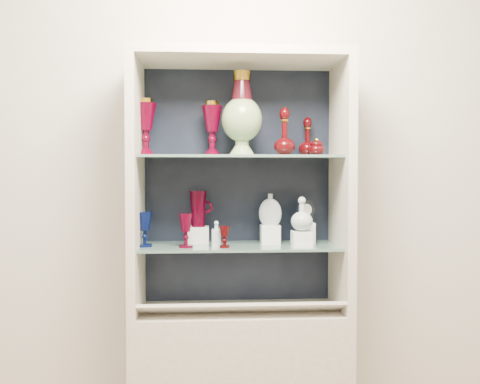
{
  "coord_description": "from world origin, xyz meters",
  "views": [
    {
      "loc": [
        -0.16,
        -0.95,
        1.39
      ],
      "look_at": [
        0.0,
        1.53,
        1.3
      ],
      "focal_mm": 40.0,
      "sensor_mm": 36.0,
      "label": 1
    }
  ],
  "objects": [
    {
      "name": "flat_flask",
      "position": [
        0.15,
        1.58,
        1.22
      ],
      "size": [
        0.12,
        0.08,
        0.15
      ],
      "primitive_type": null,
      "rotation": [
        0.0,
        0.0,
        -0.32
      ],
      "color": "#A4B1B6",
      "rests_on": "riser_flat_flask"
    },
    {
      "name": "cabinet_side_right",
      "position": [
        0.48,
        1.53,
        1.32
      ],
      "size": [
        0.04,
        0.4,
        1.15
      ],
      "primitive_type": "cube",
      "color": "#BAB19F",
      "rests_on": "cabinet_base"
    },
    {
      "name": "pedestal_lamp_left",
      "position": [
        -0.44,
        1.58,
        1.6
      ],
      "size": [
        0.11,
        0.11,
        0.27
      ],
      "primitive_type": null,
      "rotation": [
        0.0,
        0.0,
        0.05
      ],
      "color": "#4F0016",
      "rests_on": "shelf_upper"
    },
    {
      "name": "label_card_1",
      "position": [
        0.08,
        1.42,
        0.8
      ],
      "size": [
        0.1,
        0.06,
        0.03
      ],
      "primitive_type": "cube",
      "rotation": [
        -0.44,
        0.0,
        0.0
      ],
      "color": "white",
      "rests_on": "label_ledge"
    },
    {
      "name": "ruby_decanter_b",
      "position": [
        0.34,
        1.65,
        1.57
      ],
      "size": [
        0.11,
        0.11,
        0.2
      ],
      "primitive_type": null,
      "rotation": [
        0.0,
        0.0,
        -0.28
      ],
      "color": "#460306",
      "rests_on": "shelf_upper"
    },
    {
      "name": "riser_clear_round_decanter",
      "position": [
        0.28,
        1.48,
        1.08
      ],
      "size": [
        0.09,
        0.09,
        0.07
      ],
      "primitive_type": "cube",
      "color": "silver",
      "rests_on": "shelf_lower"
    },
    {
      "name": "cabinet_back_panel",
      "position": [
        0.0,
        1.72,
        1.32
      ],
      "size": [
        0.98,
        0.02,
        1.15
      ],
      "primitive_type": "cube",
      "color": "black",
      "rests_on": "cabinet_base"
    },
    {
      "name": "clear_square_bottle",
      "position": [
        -0.11,
        1.5,
        1.11
      ],
      "size": [
        0.04,
        0.04,
        0.12
      ],
      "primitive_type": null,
      "rotation": [
        0.0,
        0.0,
        -0.05
      ],
      "color": "#A8BCC3",
      "rests_on": "shelf_lower"
    },
    {
      "name": "ruby_pitcher",
      "position": [
        -0.2,
        1.62,
        1.22
      ],
      "size": [
        0.15,
        0.11,
        0.17
      ],
      "primitive_type": null,
      "rotation": [
        0.0,
        0.0,
        -0.24
      ],
      "color": "#4F0016",
      "rests_on": "riser_ruby_pitcher"
    },
    {
      "name": "cabinet_top_cap",
      "position": [
        0.0,
        1.53,
        1.92
      ],
      "size": [
        1.0,
        0.4,
        0.04
      ],
      "primitive_type": "cube",
      "color": "#BAB19F",
      "rests_on": "cabinet_side_left"
    },
    {
      "name": "riser_ruby_pitcher",
      "position": [
        -0.2,
        1.62,
        1.09
      ],
      "size": [
        0.1,
        0.1,
        0.08
      ],
      "primitive_type": "cube",
      "color": "silver",
      "rests_on": "shelf_lower"
    },
    {
      "name": "ruby_goblet_small",
      "position": [
        -0.08,
        1.46,
        1.1
      ],
      "size": [
        0.07,
        0.07,
        0.1
      ],
      "primitive_type": null,
      "rotation": [
        0.0,
        0.0,
        -0.39
      ],
      "color": "#460306",
      "rests_on": "shelf_lower"
    },
    {
      "name": "cobalt_goblet",
      "position": [
        -0.44,
        1.51,
        1.13
      ],
      "size": [
        0.07,
        0.07,
        0.16
      ],
      "primitive_type": null,
      "rotation": [
        0.0,
        0.0,
        0.02
      ],
      "color": "#020A39",
      "rests_on": "shelf_lower"
    },
    {
      "name": "lidded_bowl",
      "position": [
        0.37,
        1.57,
        1.51
      ],
      "size": [
        0.1,
        0.1,
        0.09
      ],
      "primitive_type": null,
      "rotation": [
        0.0,
        0.0,
        -0.43
      ],
      "color": "#460306",
      "rests_on": "shelf_upper"
    },
    {
      "name": "wall_back",
      "position": [
        0.0,
        1.75,
        1.4
      ],
      "size": [
        3.5,
        0.02,
        2.8
      ],
      "primitive_type": "cube",
      "color": "beige",
      "rests_on": "ground"
    },
    {
      "name": "riser_cameo_medallion",
      "position": [
        0.32,
        1.58,
        1.1
      ],
      "size": [
        0.08,
        0.08,
        0.1
      ],
      "primitive_type": "cube",
      "color": "silver",
      "rests_on": "shelf_lower"
    },
    {
      "name": "label_card_0",
      "position": [
        -0.26,
        1.42,
        0.8
      ],
      "size": [
        0.1,
        0.06,
        0.03
      ],
      "primitive_type": "cube",
      "rotation": [
        -0.44,
        0.0,
        0.0
      ],
      "color": "white",
      "rests_on": "label_ledge"
    },
    {
      "name": "cabinet_side_left",
      "position": [
        -0.48,
        1.53,
        1.32
      ],
      "size": [
        0.04,
        0.4,
        1.15
      ],
      "primitive_type": "cube",
      "color": "#BAB19F",
      "rests_on": "cabinet_base"
    },
    {
      "name": "riser_flat_flask",
      "position": [
        0.15,
        1.58,
        1.09
      ],
      "size": [
        0.09,
        0.09,
        0.09
      ],
      "primitive_type": "cube",
      "color": "silver",
      "rests_on": "shelf_lower"
    },
    {
      "name": "clear_round_decanter",
      "position": [
        0.28,
        1.48,
        1.2
      ],
      "size": [
        0.12,
        0.12,
        0.15
      ],
      "primitive_type": null,
      "rotation": [
        0.0,
        0.0,
        0.17
      ],
      "color": "#A8BCC3",
      "rests_on": "riser_clear_round_decanter"
    },
    {
      "name": "ruby_goblet_tall",
      "position": [
        -0.25,
        1.47,
        1.13
      ],
      "size": [
        0.07,
        0.07,
        0.15
      ],
      "primitive_type": null,
      "rotation": [
        0.0,
        0.0,
        0.13
      ],
      "color": "#4F0016",
      "rests_on": "shelf_lower"
    },
    {
      "name": "ruby_decanter_a",
      "position": [
        0.21,
        1.53,
        1.6
      ],
      "size": [
        0.13,
        0.13,
        0.25
      ],
      "primitive_type": null,
      "rotation": [
        0.0,
        0.0,
        -0.32
      ],
      "color": "#460306",
      "rests_on": "shelf_upper"
    },
    {
      "name": "label_ledge",
      "position": [
        0.0,
        1.42,
        0.78
      ],
      "size": [
        0.92,
        0.17,
        0.09
      ],
      "primitive_type": "cube",
      "rotation": [
        -0.44,
        0.0,
        0.0
      ],
      "color": "#BAB19F",
      "rests_on": "cabinet_base"
    },
    {
      "name": "pedestal_lamp_right",
      "position": [
        -0.13,
        1.6,
        1.6
      ],
      "size": [
        0.12,
        0.12,
        0.26
      ],
      "primitive_type": null,
      "rotation": [
        0.0,
        0.0,
        -0.2
      ],
      "color": "#4F0016",
      "rests_on": "shelf_upper"
    },
    {
      "name": "label_card_2",
      "position": [
        0.32,
        1.42,
        0.8
      ],
      "size": [
        0.1,
        0.06,
        0.03
      ],
      "primitive_type": "cube",
      "rotation": [
        -0.44,
        0.0,
        0.0
      ],
      "color": "white",
      "rests_on": "label_ledge"
    },
    {
      "name": "shelf_upper",
      "position": [
        0.0,
        1.55,
        1.46
      ],
      "size": [
        0.92,
        0.34,
        0.01
      ],
      "primitive_type": "cube",
      "color": "slate",
      "rests_on": "cabinet_side_left"
    },
    {
      "name": "shelf_lower",
      "position": [
        0.0,
        1.55,
        1.04
      ],
      "size": [
        0.92,
        0.34,
        0.01
      ],
      "primitive_type": "cube",
      "color": "slate",
      "rests_on": "cabinet_side_left"
    },
    {
      "name": "cameo_medallion",
      "position": [
        0.32,
        1.58,
        1.21
      ],
      "size": [
        0.1,
        0.07,
        0.11
      ],
      "primitive_type": null,
      "rotation": [
        0.0,
        0.0,
        0.4
      ],
      "color": "black",
      "rests_on": "riser_cameo_medallion"
    },
    {
      "name": "enamel_urn",
      "position": [
        0.01,
        1.54,
        1.67
      ],
      "size": [
        0.2,
        0.2,
        0.39
      ],
      "primitive_type": null,
      "rotation": [
        0.0,
        0.0,
        0.04
      ],
      "color": "#0A461E",
      "rests_on": "shelf_upper"
    }
  ]
}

